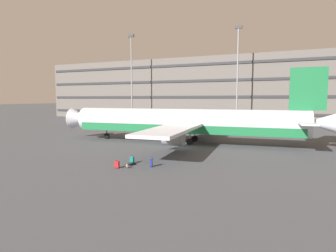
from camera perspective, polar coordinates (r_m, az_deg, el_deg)
The scene contains 10 objects.
ground_plane at distance 37.80m, azimuth 3.00°, elevation -4.30°, with size 600.00×600.00×0.00m, color #424449.
terminal_structure at distance 88.12m, azimuth 15.01°, elevation 7.18°, with size 132.78×15.01×18.63m.
airliner at distance 41.23m, azimuth 3.68°, elevation 0.68°, with size 39.70×32.18×10.37m.
light_mast_far_left at distance 84.34m, azimuth -7.34°, elevation 10.68°, with size 1.80×0.50×24.76m.
light_mast_left at distance 73.73m, azimuth 13.82°, elevation 11.12°, with size 1.80×0.50×24.25m.
suitcase_navy at distance 28.73m, azimuth -7.24°, elevation -6.75°, with size 0.42×0.27×0.81m.
suitcase_orange at distance 27.08m, azimuth -3.39°, elevation -7.31°, with size 0.31×0.41×1.02m.
suitcase_red at distance 26.95m, azimuth -10.24°, elevation -7.60°, with size 0.44×0.27×0.77m.
suitcase_laid_flat at distance 28.06m, azimuth -7.33°, elevation -7.57°, with size 0.57×0.85×0.21m.
backpack_upright at distance 26.89m, azimuth -8.19°, elevation -7.95°, with size 0.34×0.36×0.46m.
Camera 1 is at (12.92, -34.94, 6.42)m, focal length 30.32 mm.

